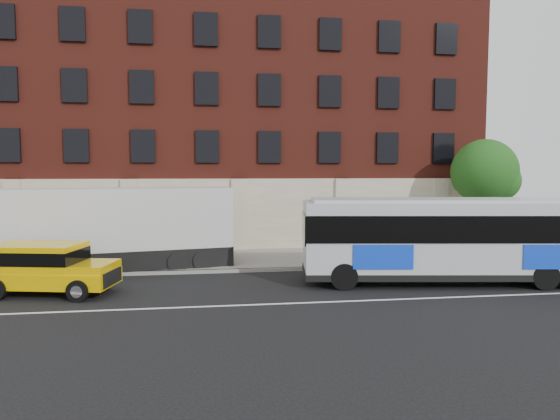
{
  "coord_description": "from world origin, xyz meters",
  "views": [
    {
      "loc": [
        -1.47,
        -15.71,
        4.53
      ],
      "look_at": [
        1.47,
        5.5,
        2.85
      ],
      "focal_mm": 31.12,
      "sensor_mm": 36.0,
      "label": 1
    }
  ],
  "objects": [
    {
      "name": "ground",
      "position": [
        0.0,
        0.0,
        0.0
      ],
      "size": [
        120.0,
        120.0,
        0.0
      ],
      "primitive_type": "plane",
      "color": "black",
      "rests_on": "ground"
    },
    {
      "name": "sidewalk",
      "position": [
        0.0,
        9.0,
        0.07
      ],
      "size": [
        60.0,
        6.0,
        0.15
      ],
      "primitive_type": "cube",
      "color": "gray",
      "rests_on": "ground"
    },
    {
      "name": "kerb",
      "position": [
        0.0,
        6.0,
        0.07
      ],
      "size": [
        60.0,
        0.25,
        0.15
      ],
      "primitive_type": "cube",
      "color": "gray",
      "rests_on": "ground"
    },
    {
      "name": "lane_line",
      "position": [
        0.0,
        0.5,
        0.01
      ],
      "size": [
        60.0,
        0.12,
        0.01
      ],
      "primitive_type": "cube",
      "color": "silver",
      "rests_on": "ground"
    },
    {
      "name": "building",
      "position": [
        -0.01,
        16.92,
        7.58
      ],
      "size": [
        30.0,
        12.1,
        15.0
      ],
      "color": "maroon",
      "rests_on": "sidewalk"
    },
    {
      "name": "sign_pole",
      "position": [
        -8.5,
        6.15,
        1.45
      ],
      "size": [
        0.3,
        0.2,
        2.5
      ],
      "color": "gray",
      "rests_on": "ground"
    },
    {
      "name": "street_tree",
      "position": [
        13.54,
        9.48,
        4.41
      ],
      "size": [
        3.6,
        3.6,
        6.2
      ],
      "color": "#38271C",
      "rests_on": "sidewalk"
    },
    {
      "name": "city_bus",
      "position": [
        8.42,
        2.65,
        1.91
      ],
      "size": [
        12.86,
        4.38,
        3.46
      ],
      "color": "#B0B4B9",
      "rests_on": "ground"
    },
    {
      "name": "yellow_suv",
      "position": [
        -7.67,
        3.01,
        1.08
      ],
      "size": [
        5.06,
        2.89,
        1.88
      ],
      "color": "#E4B100",
      "rests_on": "ground"
    },
    {
      "name": "shipping_container",
      "position": [
        -6.35,
        6.89,
        1.88
      ],
      "size": [
        11.62,
        4.26,
        3.8
      ],
      "color": "black",
      "rests_on": "ground"
    }
  ]
}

